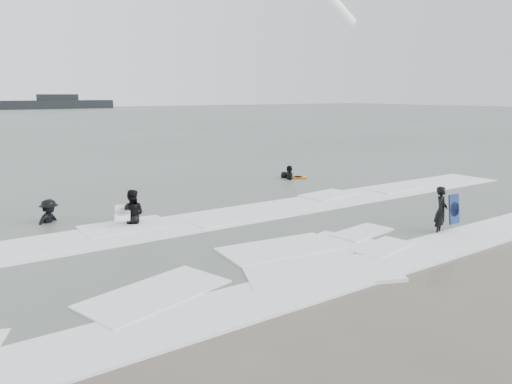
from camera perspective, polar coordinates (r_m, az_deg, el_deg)
ground at (r=14.14m, az=11.66°, el=-7.64°), size 320.00×320.00×0.00m
surfer_centre at (r=17.43m, az=20.22°, el=-4.51°), size 0.69×0.59×1.59m
surfer_wading at (r=17.90m, az=-13.92°, el=-3.73°), size 1.12×1.06×1.82m
surfer_breaker at (r=18.97m, az=-22.49°, el=-3.43°), size 1.30×1.16×1.75m
surfer_right_near at (r=26.53m, az=3.83°, el=1.39°), size 1.07×1.18×1.93m
surfer_right_far at (r=26.89m, az=3.26°, el=1.53°), size 0.88×0.88×1.54m
surf_foam at (r=16.77m, az=2.52°, el=-4.27°), size 30.03×9.06×0.09m
bodyboards at (r=19.95m, az=3.75°, el=-0.42°), size 12.11×11.69×1.25m
vessel_horizon at (r=159.76m, az=-21.69°, el=9.38°), size 31.13×5.56×4.22m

